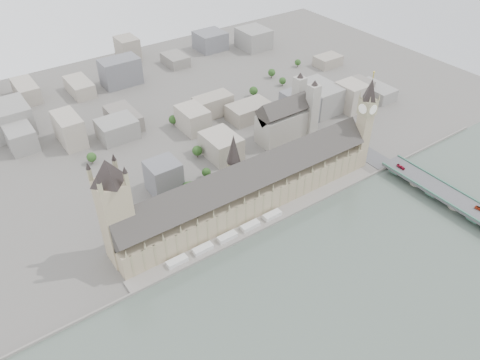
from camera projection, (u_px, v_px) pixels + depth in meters
ground at (259, 218)px, 433.70m from camera, size 900.00×900.00×0.00m
river_thames at (401, 348)px, 326.18m from camera, size 600.00×600.00×0.00m
embankment_wall at (269, 226)px, 423.02m from camera, size 600.00×1.50×3.00m
river_terrace at (264, 222)px, 428.21m from camera, size 270.00×15.00×2.00m
terrace_tents at (227, 237)px, 408.38m from camera, size 118.00×7.00×4.00m
palace_of_westminster at (247, 188)px, 432.81m from camera, size 265.00×40.73×55.44m
elizabeth_tower at (366, 117)px, 467.07m from camera, size 17.00×17.00×107.50m
victoria_tower at (114, 207)px, 361.35m from camera, size 30.00×30.00×100.00m
central_tower at (234, 157)px, 411.05m from camera, size 13.00×13.00×48.00m
westminster_bridge at (449, 199)px, 447.85m from camera, size 25.00×325.00×10.25m
westminster_abbey at (287, 119)px, 531.30m from camera, size 68.00×36.00×64.00m
city_skyline_inland at (141, 99)px, 581.86m from camera, size 720.00×360.00×38.00m
park_trees at (215, 183)px, 463.68m from camera, size 110.00×30.00×15.00m
red_bus_north at (401, 167)px, 479.13m from camera, size 2.88×9.57×2.63m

